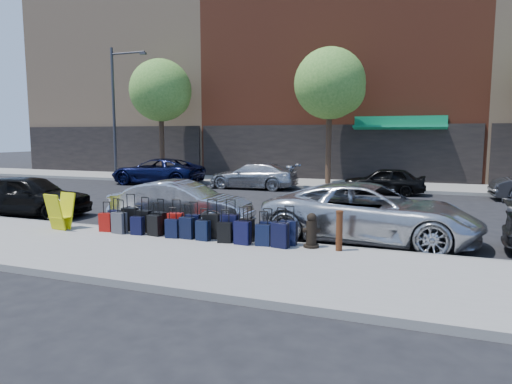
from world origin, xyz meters
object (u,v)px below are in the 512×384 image
at_px(car_near_2, 370,213).
at_px(bollard, 339,230).
at_px(tree_center, 332,85).
at_px(car_far_2, 384,181).
at_px(streetlight, 116,105).
at_px(car_near_0, 29,195).
at_px(fire_hydrant, 311,231).
at_px(car_far_0, 157,171).
at_px(car_near_1, 182,204).
at_px(car_far_1, 253,176).
at_px(tree_left, 163,92).
at_px(suitcase_front_5, 193,225).
at_px(display_rack, 60,212).

bearing_deg(car_near_2, bollard, 168.27).
relative_size(tree_center, car_far_2, 1.93).
height_order(streetlight, car_near_0, streetlight).
distance_m(tree_center, car_near_0, 15.76).
xyz_separation_m(fire_hydrant, car_far_0, (-11.93, 11.90, 0.21)).
relative_size(bollard, car_near_1, 0.22).
bearing_deg(car_far_1, tree_left, -110.37).
distance_m(streetlight, car_near_1, 17.13).
bearing_deg(suitcase_front_5, car_near_0, 163.95).
distance_m(tree_left, bollard, 20.43).
xyz_separation_m(car_near_0, car_far_2, (10.89, 10.39, -0.08)).
bearing_deg(tree_left, car_near_2, -41.67).
bearing_deg(tree_center, display_rack, -107.09).
relative_size(tree_left, fire_hydrant, 8.85).
xyz_separation_m(tree_left, car_near_2, (14.13, -12.58, -4.65)).
xyz_separation_m(bollard, car_far_1, (-6.70, 11.89, 0.05)).
distance_m(car_far_1, car_far_2, 6.59).
bearing_deg(car_near_2, car_far_0, 54.81).
distance_m(fire_hydrant, car_far_0, 16.85).
relative_size(fire_hydrant, car_far_1, 0.18).
relative_size(bollard, car_near_0, 0.22).
height_order(streetlight, bollard, streetlight).
relative_size(tree_left, car_far_1, 1.55).
xyz_separation_m(car_near_0, car_far_1, (4.29, 10.31, -0.04)).
height_order(display_rack, car_near_0, car_near_0).
xyz_separation_m(car_near_1, car_far_1, (-1.64, 10.20, -0.02)).
bearing_deg(streetlight, car_near_2, -34.83).
bearing_deg(car_far_2, fire_hydrant, -3.37).
bearing_deg(car_near_1, streetlight, 38.82).
xyz_separation_m(tree_center, car_far_0, (-9.44, -2.44, -4.68)).
bearing_deg(car_near_1, tree_left, 29.05).
bearing_deg(car_far_0, car_far_1, 87.31).
height_order(car_far_0, car_far_2, car_far_0).
bearing_deg(car_near_2, car_near_1, 94.12).
xyz_separation_m(bollard, car_far_0, (-12.60, 11.98, 0.11)).
relative_size(tree_left, suitcase_front_5, 7.93).
xyz_separation_m(car_near_1, car_far_2, (4.96, 10.27, -0.06)).
xyz_separation_m(car_near_2, car_far_1, (-7.18, 10.05, -0.09)).
bearing_deg(streetlight, car_near_1, -46.20).
bearing_deg(suitcase_front_5, car_near_1, 123.58).
bearing_deg(tree_left, streetlight, -166.61).
bearing_deg(tree_center, car_near_1, -98.51).
distance_m(tree_left, car_far_1, 8.79).
xyz_separation_m(display_rack, car_near_2, (8.19, 2.25, 0.12)).
xyz_separation_m(fire_hydrant, car_far_1, (-6.04, 11.81, 0.15)).
height_order(tree_left, car_near_2, tree_left).
bearing_deg(streetlight, fire_hydrant, -40.57).
bearing_deg(display_rack, tree_center, 81.03).
bearing_deg(tree_center, streetlight, -177.02).
distance_m(streetlight, car_near_2, 21.16).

